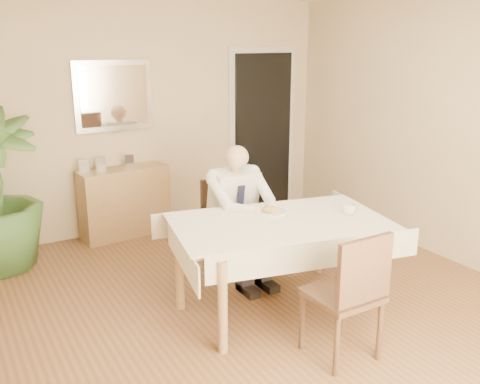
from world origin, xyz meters
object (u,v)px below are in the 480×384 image
chair_far (227,220)px  seated_man (242,208)px  dining_table (280,231)px  sideboard (125,202)px  coffee_mug (349,209)px  chair_near (351,290)px

chair_far → seated_man: size_ratio=0.71×
dining_table → sideboard: (-0.55, 2.26, -0.28)m
sideboard → coffee_mug: bearing=-70.0°
coffee_mug → sideboard: size_ratio=0.12×
coffee_mug → sideboard: (-1.14, 2.40, -0.41)m
chair_far → coffee_mug: bearing=-53.4°
sideboard → dining_table: bearing=-81.6°
chair_near → coffee_mug: chair_near is taller
dining_table → sideboard: 2.34m
chair_far → coffee_mug: (0.59, -1.03, 0.30)m
chair_near → coffee_mug: (0.60, 0.73, 0.27)m
dining_table → chair_far: bearing=101.4°
sideboard → seated_man: bearing=-77.0°
seated_man → sideboard: seated_man is taller
chair_near → dining_table: bearing=87.9°
chair_near → sideboard: bearing=98.5°
seated_man → coffee_mug: size_ratio=11.12×
seated_man → chair_far: bearing=90.0°
dining_table → coffee_mug: (0.59, -0.15, 0.13)m
coffee_mug → chair_near: bearing=-129.4°
dining_table → coffee_mug: coffee_mug is taller
dining_table → coffee_mug: bearing=-2.5°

